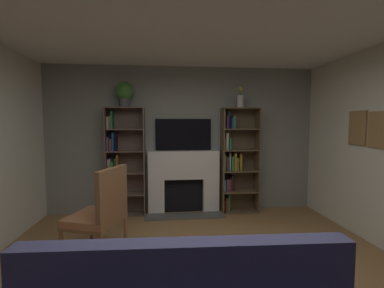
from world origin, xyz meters
name	(u,v)px	position (x,y,z in m)	size (l,w,h in m)	color
wall_back_accent	(183,140)	(0.00, 2.64, 1.33)	(5.00, 0.06, 2.65)	gray
fireplace	(184,180)	(0.00, 2.50, 0.60)	(1.38, 0.51, 1.13)	white
tv	(183,135)	(0.00, 2.58, 1.42)	(1.01, 0.06, 0.57)	black
bookshelf_left	(122,164)	(-1.10, 2.50, 0.91)	(0.67, 0.30, 1.91)	brown
bookshelf_right	(235,160)	(0.95, 2.50, 0.95)	(0.67, 0.32, 1.91)	brown
potted_plant	(124,92)	(-1.02, 2.46, 2.16)	(0.32, 0.32, 0.44)	#4B4F4E
vase_with_flowers	(240,100)	(1.02, 2.46, 2.05)	(0.12, 0.12, 0.38)	silver
armchair	(101,212)	(-1.12, 0.95, 0.56)	(0.73, 0.77, 1.10)	brown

